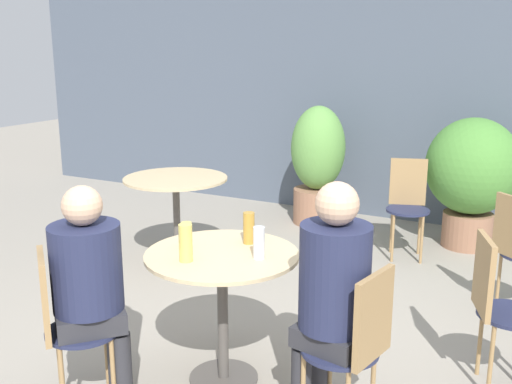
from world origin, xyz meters
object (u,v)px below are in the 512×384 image
at_px(cafe_table_far, 176,194).
at_px(beer_glass_1, 186,243).
at_px(beer_glass_3, 249,228).
at_px(potted_plant_1, 472,172).
at_px(bistro_chair_1, 356,339).
at_px(cafe_table_near, 222,279).
at_px(potted_plant_0, 318,162).
at_px(seated_person_1, 332,288).
at_px(beer_glass_2, 259,243).
at_px(seated_person_0, 91,280).
at_px(bistro_chair_0, 64,318).
at_px(beer_glass_0, 187,235).
at_px(bistro_chair_2, 408,199).
at_px(bistro_chair_3, 497,299).

xyz_separation_m(cafe_table_far, beer_glass_1, (1.20, -1.63, 0.24)).
relative_size(beer_glass_3, potted_plant_1, 0.15).
distance_m(bistro_chair_1, potted_plant_1, 3.20).
height_order(cafe_table_near, potted_plant_1, potted_plant_1).
xyz_separation_m(cafe_table_far, potted_plant_0, (0.62, 1.67, 0.04)).
distance_m(seated_person_1, beer_glass_2, 0.50).
bearing_deg(cafe_table_far, cafe_table_near, -47.85).
height_order(seated_person_0, seated_person_1, seated_person_1).
bearing_deg(bistro_chair_1, potted_plant_0, -144.05).
bearing_deg(cafe_table_far, seated_person_0, -66.68).
distance_m(seated_person_1, beer_glass_3, 0.72).
xyz_separation_m(seated_person_0, potted_plant_0, (-0.22, 3.62, -0.05)).
height_order(cafe_table_near, bistro_chair_0, bistro_chair_0).
relative_size(bistro_chair_1, beer_glass_1, 4.37).
xyz_separation_m(cafe_table_near, potted_plant_0, (-0.67, 3.10, 0.05)).
distance_m(beer_glass_0, beer_glass_3, 0.35).
relative_size(cafe_table_far, bistro_chair_2, 1.02).
distance_m(beer_glass_0, potted_plant_1, 3.23).
bearing_deg(potted_plant_1, beer_glass_1, -106.67).
distance_m(bistro_chair_1, beer_glass_1, 0.98).
bearing_deg(bistro_chair_0, potted_plant_1, -69.69).
height_order(bistro_chair_2, beer_glass_0, beer_glass_0).
height_order(beer_glass_1, potted_plant_0, potted_plant_0).
relative_size(bistro_chair_2, beer_glass_2, 5.02).
relative_size(beer_glass_1, potted_plant_0, 0.16).
xyz_separation_m(cafe_table_far, beer_glass_3, (1.35, -1.22, 0.23)).
bearing_deg(cafe_table_far, beer_glass_1, -53.65).
xyz_separation_m(seated_person_0, potted_plant_1, (1.32, 3.55, 0.01)).
distance_m(seated_person_1, beer_glass_1, 0.79).
bearing_deg(bistro_chair_2, beer_glass_1, -117.65).
xyz_separation_m(cafe_table_near, bistro_chair_3, (1.35, 0.61, -0.09)).
height_order(beer_glass_2, potted_plant_0, potted_plant_0).
bearing_deg(beer_glass_1, cafe_table_near, 61.83).
distance_m(beer_glass_2, potted_plant_1, 3.08).
distance_m(bistro_chair_3, seated_person_0, 2.13).
xyz_separation_m(beer_glass_0, potted_plant_1, (1.08, 3.04, -0.12)).
distance_m(cafe_table_far, potted_plant_1, 2.69).
bearing_deg(potted_plant_1, bistro_chair_1, -90.83).
height_order(cafe_table_near, seated_person_1, seated_person_1).
bearing_deg(bistro_chair_0, beer_glass_3, -84.47).
distance_m(beer_glass_0, beer_glass_1, 0.21).
distance_m(bistro_chair_3, beer_glass_0, 1.71).
bearing_deg(cafe_table_near, bistro_chair_1, -11.45).
height_order(bistro_chair_1, potted_plant_0, potted_plant_0).
height_order(bistro_chair_1, beer_glass_2, beer_glass_2).
height_order(cafe_table_far, beer_glass_3, beer_glass_3).
bearing_deg(bistro_chair_2, bistro_chair_3, -81.06).
height_order(bistro_chair_1, seated_person_0, seated_person_0).
height_order(cafe_table_near, beer_glass_3, beer_glass_3).
bearing_deg(cafe_table_near, cafe_table_far, 132.15).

